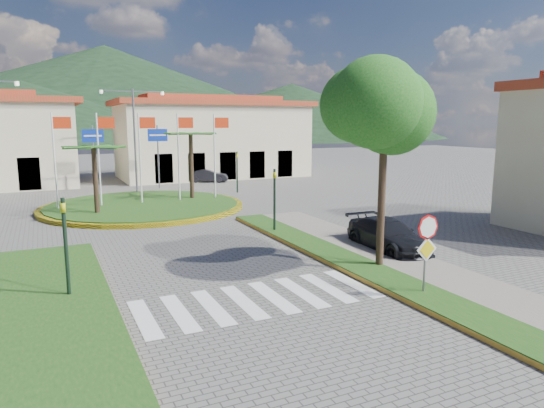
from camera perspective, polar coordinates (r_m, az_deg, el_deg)
name	(u,v)px	position (r m, az deg, el deg)	size (l,w,h in m)	color
ground	(323,355)	(12.04, 6.00, -17.26)	(160.00, 160.00, 0.00)	#615F5C
sidewalk_right	(449,289)	(16.99, 20.12, -9.38)	(4.00, 28.00, 0.15)	gray
verge_right	(421,294)	(16.18, 17.09, -10.11)	(1.60, 28.00, 0.18)	#194112
median_left	(22,309)	(16.07, -27.33, -10.92)	(5.00, 14.00, 0.18)	#194112
crosswalk	(255,300)	(15.29, -1.96, -11.18)	(8.00, 3.00, 0.01)	silver
roundabout_island	(144,206)	(32.08, -14.86, -0.17)	(12.70, 12.70, 6.00)	yellow
stop_sign	(427,242)	(15.74, 17.75, -4.23)	(0.80, 0.11, 2.65)	slate
deciduous_tree	(384,129)	(18.01, 13.07, 8.54)	(3.60, 3.60, 6.80)	black
traffic_light_left	(65,239)	(16.02, -23.14, -3.76)	(0.15, 0.18, 3.20)	black
traffic_light_right	(275,194)	(23.71, 0.30, 1.13)	(0.15, 0.18, 3.20)	black
traffic_light_far	(237,168)	(37.86, -4.13, 4.27)	(0.18, 0.15, 3.20)	black
direction_sign_west	(93,147)	(40.31, -20.27, 6.30)	(1.60, 0.14, 5.20)	slate
direction_sign_east	(158,146)	(41.07, -13.27, 6.68)	(1.60, 0.14, 5.20)	slate
street_lamp_centre	(135,134)	(39.71, -15.87, 7.88)	(4.80, 0.16, 8.00)	slate
building_right	(212,138)	(49.69, -7.06, 7.75)	(19.08, 9.54, 8.05)	beige
hill_far_mid	(107,93)	(170.66, -18.83, 12.29)	(180.00, 180.00, 30.00)	black
hill_far_east	(292,111)	(162.82, 2.36, 10.83)	(120.00, 120.00, 18.00)	black
hill_near_back	(19,112)	(139.22, -27.58, 9.57)	(110.00, 110.00, 16.00)	black
car_dark_a	(28,181)	(46.04, -26.79, 2.48)	(1.32, 3.29, 1.12)	black
car_dark_b	(208,176)	(44.98, -7.53, 3.33)	(1.25, 3.59, 1.18)	black
car_side_right	(388,235)	(21.36, 13.50, -3.56)	(1.87, 4.60, 1.33)	black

